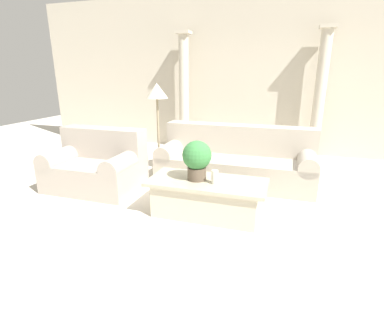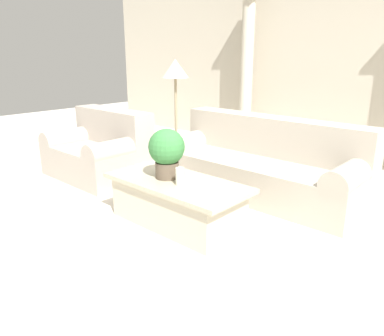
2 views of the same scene
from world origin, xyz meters
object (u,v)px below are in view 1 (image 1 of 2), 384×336
object	(u,v)px
coffee_table	(207,197)
loveseat	(97,165)
floor_lamp	(157,98)
potted_plant	(197,158)
sofa_long	(236,160)

from	to	relation	value
coffee_table	loveseat	bearing A→B (deg)	167.84
coffee_table	floor_lamp	bearing A→B (deg)	134.81
potted_plant	sofa_long	bearing A→B (deg)	79.06
sofa_long	loveseat	size ratio (longest dim) A/B	1.81
sofa_long	floor_lamp	distance (m)	1.56
sofa_long	coffee_table	xyz separation A→B (m)	(-0.12, -1.28, -0.11)
sofa_long	potted_plant	distance (m)	1.35
sofa_long	potted_plant	bearing A→B (deg)	-100.94
floor_lamp	potted_plant	bearing A→B (deg)	-48.61
sofa_long	potted_plant	size ratio (longest dim) A/B	5.03
loveseat	potted_plant	bearing A→B (deg)	-13.00
coffee_table	sofa_long	bearing A→B (deg)	84.67
sofa_long	floor_lamp	xyz separation A→B (m)	(-1.23, -0.15, 0.94)
loveseat	coffee_table	world-z (taller)	loveseat
sofa_long	loveseat	distance (m)	2.11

